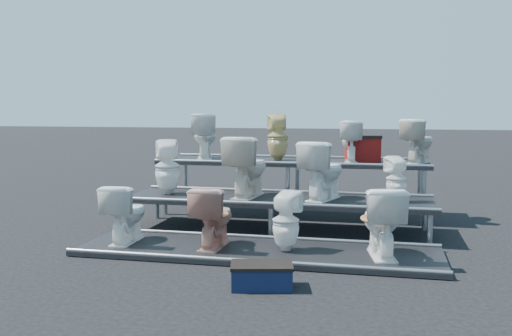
% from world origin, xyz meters
% --- Properties ---
extents(ground, '(80.00, 80.00, 0.00)m').
position_xyz_m(ground, '(0.00, 0.00, 0.00)').
color(ground, black).
rests_on(ground, ground).
extents(tier_front, '(4.20, 1.20, 0.06)m').
position_xyz_m(tier_front, '(0.00, -1.30, 0.03)').
color(tier_front, black).
rests_on(tier_front, ground).
extents(tier_mid, '(4.20, 1.20, 0.46)m').
position_xyz_m(tier_mid, '(0.00, 0.00, 0.23)').
color(tier_mid, black).
rests_on(tier_mid, ground).
extents(tier_back, '(4.20, 1.20, 0.86)m').
position_xyz_m(tier_back, '(0.00, 1.30, 0.43)').
color(tier_back, black).
rests_on(tier_back, ground).
extents(toilet_0, '(0.41, 0.71, 0.71)m').
position_xyz_m(toilet_0, '(-1.64, -1.30, 0.42)').
color(toilet_0, white).
rests_on(toilet_0, tier_front).
extents(toilet_1, '(0.41, 0.71, 0.72)m').
position_xyz_m(toilet_1, '(-0.53, -1.30, 0.42)').
color(toilet_1, tan).
rests_on(toilet_1, tier_front).
extents(toilet_2, '(0.39, 0.39, 0.69)m').
position_xyz_m(toilet_2, '(0.34, -1.30, 0.40)').
color(toilet_2, white).
rests_on(toilet_2, tier_front).
extents(toilet_3, '(0.57, 0.83, 0.78)m').
position_xyz_m(toilet_3, '(1.41, -1.30, 0.45)').
color(toilet_3, white).
rests_on(toilet_3, tier_front).
extents(toilet_4, '(0.46, 0.46, 0.78)m').
position_xyz_m(toilet_4, '(-1.61, 0.00, 0.85)').
color(toilet_4, white).
rests_on(toilet_4, tier_mid).
extents(toilet_5, '(0.56, 0.88, 0.85)m').
position_xyz_m(toilet_5, '(-0.43, 0.00, 0.88)').
color(toilet_5, silver).
rests_on(toilet_5, tier_mid).
extents(toilet_6, '(0.66, 0.88, 0.79)m').
position_xyz_m(toilet_6, '(0.62, 0.00, 0.86)').
color(toilet_6, white).
rests_on(toilet_6, tier_mid).
extents(toilet_7, '(0.36, 0.36, 0.60)m').
position_xyz_m(toilet_7, '(1.58, 0.00, 0.76)').
color(toilet_7, white).
rests_on(toilet_7, tier_mid).
extents(toilet_8, '(0.59, 0.81, 0.74)m').
position_xyz_m(toilet_8, '(-1.47, 1.30, 1.23)').
color(toilet_8, white).
rests_on(toilet_8, tier_back).
extents(toilet_9, '(0.42, 0.43, 0.74)m').
position_xyz_m(toilet_9, '(-0.24, 1.30, 1.23)').
color(toilet_9, '#CFBD7C').
rests_on(toilet_9, tier_back).
extents(toilet_10, '(0.39, 0.64, 0.64)m').
position_xyz_m(toilet_10, '(0.91, 1.30, 1.18)').
color(toilet_10, white).
rests_on(toilet_10, tier_back).
extents(toilet_11, '(0.61, 0.75, 0.67)m').
position_xyz_m(toilet_11, '(1.91, 1.30, 1.19)').
color(toilet_11, silver).
rests_on(toilet_11, tier_back).
extents(red_crate, '(0.57, 0.50, 0.36)m').
position_xyz_m(red_crate, '(1.08, 1.39, 1.04)').
color(red_crate, maroon).
rests_on(red_crate, tier_back).
extents(step_stool, '(0.62, 0.46, 0.20)m').
position_xyz_m(step_stool, '(0.31, -2.51, 0.10)').
color(step_stool, '#0F1736').
rests_on(step_stool, ground).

